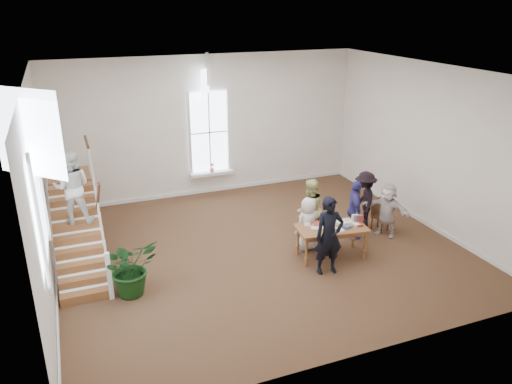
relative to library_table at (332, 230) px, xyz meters
name	(u,v)px	position (x,y,z in m)	size (l,w,h in m)	color
ground	(261,249)	(-1.49, 1.01, -0.72)	(10.00, 10.00, 0.00)	#4E301E
room_shell	(211,181)	(-1.49, 5.40, -0.32)	(10.49, 10.00, 10.00)	silver
staircase	(75,204)	(-5.84, 1.76, 0.90)	(1.10, 4.10, 2.92)	brown
library_table	(332,230)	(0.00, 0.00, 0.00)	(1.81, 1.08, 0.87)	brown
police_officer	(329,236)	(-0.46, -0.65, 0.22)	(0.69, 0.45, 1.89)	black
elderly_woman	(308,224)	(-0.36, 0.60, -0.03)	(0.68, 0.44, 1.40)	silver
person_yellow	(310,210)	(-0.06, 1.10, 0.12)	(0.82, 0.64, 1.69)	#CAC97E
woman_cluster_a	(355,210)	(1.09, 0.73, 0.08)	(0.94, 0.39, 1.61)	#3E3785
woman_cluster_b	(365,200)	(1.69, 1.18, 0.10)	(1.07, 0.61, 1.66)	black
woman_cluster_c	(387,210)	(1.99, 0.53, 0.02)	(1.38, 0.44, 1.49)	silver
floor_plant	(131,267)	(-4.89, 0.10, -0.08)	(1.16, 1.00, 1.29)	#103310
side_chair	(378,213)	(2.00, 0.90, -0.22)	(0.52, 0.52, 0.91)	#3A2410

